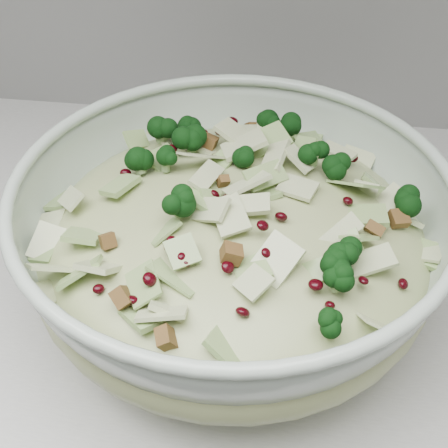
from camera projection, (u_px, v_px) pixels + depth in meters
name	position (u px, v px, depth m)	size (l,w,h in m)	color
counter	(145.00, 433.00, 1.02)	(3.60, 0.60, 0.90)	silver
mixing_bowl	(233.00, 246.00, 0.58)	(0.48, 0.48, 0.16)	#ABBCAC
salad	(233.00, 225.00, 0.57)	(0.48, 0.48, 0.16)	#ACB47B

